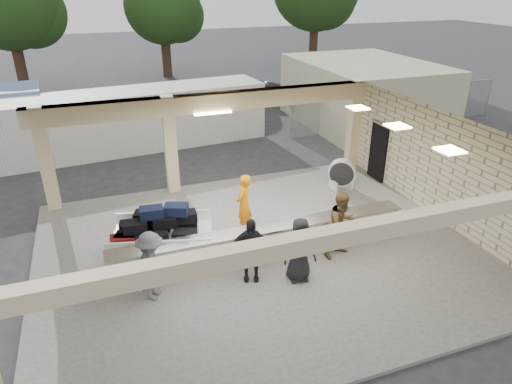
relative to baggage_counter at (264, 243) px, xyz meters
name	(u,v)px	position (x,y,z in m)	size (l,w,h in m)	color
ground	(258,252)	(0.00, 0.50, -0.59)	(120.00, 120.00, 0.00)	#28282A
pavilion	(257,199)	(0.21, 1.16, 0.76)	(12.01, 10.00, 3.55)	#5E5B57
baggage_counter	(264,243)	(0.00, 0.00, 0.00)	(8.20, 0.58, 0.98)	beige
luggage_cart	(159,231)	(-2.64, 1.02, 0.34)	(2.98, 2.26, 1.55)	white
drum_fan	(342,173)	(4.29, 3.39, 0.10)	(0.99, 0.84, 1.09)	white
baggage_handler	(244,204)	(-0.04, 1.60, 0.44)	(0.67, 0.37, 1.85)	orange
passenger_a	(342,224)	(2.04, -0.50, 0.46)	(0.92, 0.40, 1.89)	brown
passenger_b	(250,250)	(-0.65, -0.72, 0.38)	(1.01, 0.37, 1.73)	black
passenger_c	(151,266)	(-3.07, -0.64, 0.39)	(1.14, 0.40, 1.76)	#535358
passenger_d	(300,250)	(0.50, -1.14, 0.37)	(0.84, 0.34, 1.72)	black
car_white_a	(330,101)	(8.95, 12.97, 0.10)	(2.29, 4.82, 1.38)	silver
car_white_b	(385,95)	(12.81, 13.28, 0.05)	(1.50, 4.02, 1.27)	silver
car_dark	(273,92)	(6.75, 16.25, 0.06)	(1.37, 3.88, 1.29)	black
container_white	(133,120)	(-2.24, 10.72, 0.71)	(12.01, 2.40, 2.60)	white
fence	(398,106)	(11.00, 9.50, 0.47)	(12.06, 0.06, 2.03)	gray
tree_left	(13,3)	(-7.68, 24.66, 5.00)	(6.60, 6.30, 9.00)	#382619
tree_mid	(166,8)	(2.32, 26.66, 4.38)	(6.00, 5.60, 8.00)	#382619
adjacent_building	(363,93)	(9.50, 10.50, 1.01)	(6.00, 8.00, 3.20)	#B8B892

